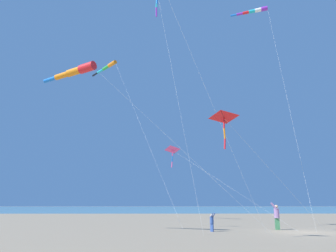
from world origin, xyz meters
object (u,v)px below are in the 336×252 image
Objects in this scene: person_adult_flyer at (277,215)px; kite_delta_red_high_left at (173,150)px; person_child_green_jacket at (212,221)px; kite_delta_purple_drifting at (224,118)px; kite_windsock_black_fish_shape at (76,71)px; kite_windsock_teal_far_right at (254,11)px; kite_windsock_orange_high_right at (107,67)px.

kite_delta_red_high_left reaches higher than person_adult_flyer.
kite_delta_purple_drifting is (-5.07, -0.13, 5.63)m from person_child_green_jacket.
kite_windsock_black_fish_shape reaches higher than person_adult_flyer.
kite_windsock_teal_far_right is at bearing -67.02° from kite_windsock_black_fish_shape.
kite_delta_red_high_left is 0.58× the size of kite_windsock_black_fish_shape.
kite_delta_red_high_left is at bearing 16.34° from kite_delta_purple_drifting.
kite_windsock_orange_high_right reaches higher than person_child_green_jacket.
person_child_green_jacket is at bearing -145.90° from kite_windsock_orange_high_right.
person_adult_flyer is 0.12× the size of kite_windsock_black_fish_shape.
kite_delta_red_high_left is at bearing -145.80° from kite_windsock_orange_high_right.
kite_windsock_black_fish_shape is at bearing 99.15° from person_child_green_jacket.
kite_delta_purple_drifting is 24.84m from kite_windsock_orange_high_right.
person_child_green_jacket is 24.47m from kite_windsock_orange_high_right.
person_child_green_jacket is at bearing 1.48° from kite_delta_purple_drifting.
kite_delta_purple_drifting reaches higher than kite_delta_red_high_left.
person_adult_flyer is at bearing -131.63° from kite_windsock_orange_high_right.
kite_windsock_teal_far_right is (4.50, -4.98, 18.08)m from person_child_green_jacket.
person_adult_flyer reaches higher than person_child_green_jacket.
kite_windsock_black_fish_shape is at bearing 127.21° from kite_delta_red_high_left.
person_child_green_jacket is 0.15× the size of kite_delta_purple_drifting.
kite_windsock_orange_high_right is (11.06, 7.51, 11.68)m from kite_delta_red_high_left.
kite_delta_purple_drifting is 0.44× the size of kite_windsock_orange_high_right.
person_adult_flyer is 5.04m from person_child_green_jacket.
kite_windsock_teal_far_right is 18.08m from kite_windsock_orange_high_right.
kite_windsock_orange_high_right is at bearing 34.20° from kite_delta_red_high_left.
kite_windsock_teal_far_right reaches higher than person_child_green_jacket.
person_adult_flyer is at bearing -105.60° from kite_delta_red_high_left.
person_child_green_jacket is at bearing -80.85° from kite_windsock_black_fish_shape.
person_child_green_jacket is 0.14× the size of kite_delta_red_high_left.
kite_windsock_orange_high_right is (14.66, 9.92, 16.90)m from person_child_green_jacket.
kite_delta_purple_drifting is (-9.57, 4.85, -12.45)m from kite_windsock_teal_far_right.
kite_delta_purple_drifting is (-3.61, -9.20, -4.12)m from kite_windsock_black_fish_shape.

